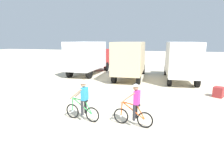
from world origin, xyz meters
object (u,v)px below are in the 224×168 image
(box_truck_avon_van, at_px, (89,56))
(box_truck_tan_camper, at_px, (130,58))
(supply_crate, at_px, (219,92))
(box_truck_white_box, at_px, (181,59))
(cyclist_orange_shirt, at_px, (83,102))
(cyclist_cowboy_hat, at_px, (134,107))

(box_truck_avon_van, height_order, box_truck_tan_camper, same)
(box_truck_avon_van, height_order, supply_crate, box_truck_avon_van)
(box_truck_white_box, height_order, cyclist_orange_shirt, box_truck_white_box)
(box_truck_tan_camper, distance_m, box_truck_white_box, 4.44)
(cyclist_cowboy_hat, distance_m, supply_crate, 7.19)
(cyclist_cowboy_hat, bearing_deg, supply_crate, 52.86)
(box_truck_tan_camper, relative_size, cyclist_cowboy_hat, 3.78)
(box_truck_tan_camper, relative_size, box_truck_white_box, 1.00)
(box_truck_avon_van, relative_size, box_truck_white_box, 0.98)
(cyclist_orange_shirt, distance_m, supply_crate, 8.78)
(supply_crate, bearing_deg, box_truck_tan_camper, 145.23)
(box_truck_tan_camper, bearing_deg, cyclist_orange_shirt, -90.10)
(cyclist_orange_shirt, xyz_separation_m, cyclist_cowboy_hat, (2.26, 0.06, 0.00))
(cyclist_orange_shirt, bearing_deg, box_truck_avon_van, 111.82)
(cyclist_cowboy_hat, relative_size, supply_crate, 2.78)
(box_truck_avon_van, height_order, cyclist_cowboy_hat, box_truck_avon_van)
(box_truck_avon_van, bearing_deg, box_truck_tan_camper, -13.76)
(cyclist_cowboy_hat, bearing_deg, box_truck_white_box, 78.21)
(cyclist_cowboy_hat, bearing_deg, cyclist_orange_shirt, -178.50)
(box_truck_white_box, bearing_deg, box_truck_tan_camper, -177.48)
(box_truck_tan_camper, bearing_deg, cyclist_cowboy_hat, -77.67)
(box_truck_avon_van, xyz_separation_m, supply_crate, (11.18, -5.69, -1.55))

